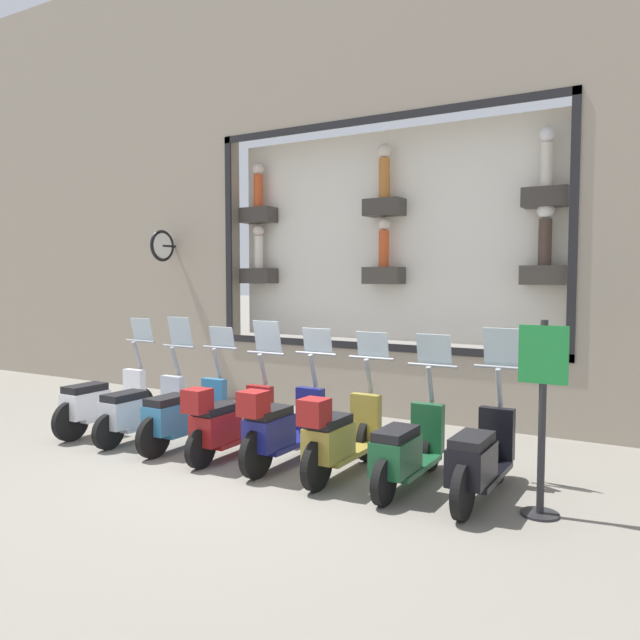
{
  "coord_description": "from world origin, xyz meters",
  "views": [
    {
      "loc": [
        -5.79,
        -4.36,
        2.26
      ],
      "look_at": [
        1.79,
        0.09,
        1.67
      ],
      "focal_mm": 35.0,
      "sensor_mm": 36.0,
      "label": 1
    }
  ],
  "objects_px": {
    "scooter_red_4": "(227,421)",
    "scooter_silver_6": "(140,410)",
    "scooter_white_7": "(101,403)",
    "shop_sign_post": "(542,410)",
    "scooter_green_1": "(406,450)",
    "scooter_navy_3": "(280,427)",
    "scooter_teal_5": "(183,415)",
    "scooter_black_0": "(480,458)",
    "scooter_olive_2": "(339,436)"
  },
  "relations": [
    {
      "from": "scooter_red_4",
      "to": "scooter_silver_6",
      "type": "xyz_separation_m",
      "value": [
        0.06,
        1.59,
        -0.04
      ]
    },
    {
      "from": "scooter_silver_6",
      "to": "scooter_white_7",
      "type": "relative_size",
      "value": 0.99
    },
    {
      "from": "shop_sign_post",
      "to": "scooter_green_1",
      "type": "bearing_deg",
      "value": 87.6
    },
    {
      "from": "scooter_navy_3",
      "to": "scooter_teal_5",
      "type": "distance_m",
      "value": 1.6
    },
    {
      "from": "scooter_green_1",
      "to": "scooter_red_4",
      "type": "height_order",
      "value": "scooter_red_4"
    },
    {
      "from": "scooter_red_4",
      "to": "scooter_navy_3",
      "type": "bearing_deg",
      "value": -89.17
    },
    {
      "from": "scooter_black_0",
      "to": "scooter_olive_2",
      "type": "bearing_deg",
      "value": 92.2
    },
    {
      "from": "scooter_navy_3",
      "to": "scooter_red_4",
      "type": "relative_size",
      "value": 1.01
    },
    {
      "from": "scooter_navy_3",
      "to": "scooter_teal_5",
      "type": "xyz_separation_m",
      "value": [
        0.05,
        1.59,
        -0.05
      ]
    },
    {
      "from": "scooter_black_0",
      "to": "scooter_silver_6",
      "type": "xyz_separation_m",
      "value": [
        -0.01,
        4.78,
        -0.02
      ]
    },
    {
      "from": "scooter_green_1",
      "to": "scooter_silver_6",
      "type": "bearing_deg",
      "value": 89.96
    },
    {
      "from": "scooter_red_4",
      "to": "shop_sign_post",
      "type": "xyz_separation_m",
      "value": [
        0.0,
        -3.79,
        0.55
      ]
    },
    {
      "from": "scooter_green_1",
      "to": "scooter_teal_5",
      "type": "relative_size",
      "value": 0.99
    },
    {
      "from": "scooter_olive_2",
      "to": "scooter_red_4",
      "type": "relative_size",
      "value": 1.01
    },
    {
      "from": "scooter_red_4",
      "to": "scooter_olive_2",
      "type": "bearing_deg",
      "value": -89.68
    },
    {
      "from": "scooter_olive_2",
      "to": "scooter_silver_6",
      "type": "distance_m",
      "value": 3.19
    },
    {
      "from": "scooter_red_4",
      "to": "scooter_teal_5",
      "type": "relative_size",
      "value": 0.99
    },
    {
      "from": "scooter_navy_3",
      "to": "scooter_green_1",
      "type": "bearing_deg",
      "value": -88.2
    },
    {
      "from": "scooter_green_1",
      "to": "scooter_navy_3",
      "type": "height_order",
      "value": "scooter_navy_3"
    },
    {
      "from": "scooter_navy_3",
      "to": "scooter_red_4",
      "type": "distance_m",
      "value": 0.8
    },
    {
      "from": "scooter_red_4",
      "to": "scooter_silver_6",
      "type": "distance_m",
      "value": 1.6
    },
    {
      "from": "scooter_black_0",
      "to": "shop_sign_post",
      "type": "relative_size",
      "value": 0.97
    },
    {
      "from": "scooter_olive_2",
      "to": "scooter_silver_6",
      "type": "height_order",
      "value": "scooter_silver_6"
    },
    {
      "from": "scooter_green_1",
      "to": "shop_sign_post",
      "type": "distance_m",
      "value": 1.52
    },
    {
      "from": "scooter_green_1",
      "to": "scooter_red_4",
      "type": "xyz_separation_m",
      "value": [
        -0.06,
        2.39,
        0.04
      ]
    },
    {
      "from": "scooter_teal_5",
      "to": "scooter_red_4",
      "type": "bearing_deg",
      "value": -94.67
    },
    {
      "from": "scooter_silver_6",
      "to": "scooter_teal_5",
      "type": "bearing_deg",
      "value": -89.94
    },
    {
      "from": "scooter_olive_2",
      "to": "scooter_silver_6",
      "type": "xyz_separation_m",
      "value": [
        0.06,
        3.19,
        -0.06
      ]
    },
    {
      "from": "scooter_green_1",
      "to": "scooter_olive_2",
      "type": "bearing_deg",
      "value": 93.78
    },
    {
      "from": "scooter_green_1",
      "to": "scooter_teal_5",
      "type": "xyz_separation_m",
      "value": [
        0.0,
        3.19,
        0.02
      ]
    },
    {
      "from": "scooter_black_0",
      "to": "scooter_silver_6",
      "type": "height_order",
      "value": "scooter_black_0"
    },
    {
      "from": "scooter_black_0",
      "to": "scooter_red_4",
      "type": "height_order",
      "value": "scooter_black_0"
    },
    {
      "from": "scooter_red_4",
      "to": "scooter_silver_6",
      "type": "relative_size",
      "value": 1.0
    },
    {
      "from": "scooter_teal_5",
      "to": "scooter_white_7",
      "type": "height_order",
      "value": "scooter_white_7"
    },
    {
      "from": "scooter_black_0",
      "to": "scooter_teal_5",
      "type": "bearing_deg",
      "value": 90.07
    },
    {
      "from": "scooter_navy_3",
      "to": "scooter_black_0",
      "type": "bearing_deg",
      "value": -88.6
    },
    {
      "from": "scooter_teal_5",
      "to": "scooter_silver_6",
      "type": "distance_m",
      "value": 0.8
    },
    {
      "from": "scooter_teal_5",
      "to": "shop_sign_post",
      "type": "distance_m",
      "value": 4.62
    },
    {
      "from": "scooter_green_1",
      "to": "scooter_white_7",
      "type": "height_order",
      "value": "scooter_white_7"
    },
    {
      "from": "scooter_olive_2",
      "to": "scooter_white_7",
      "type": "height_order",
      "value": "scooter_white_7"
    },
    {
      "from": "scooter_navy_3",
      "to": "scooter_silver_6",
      "type": "height_order",
      "value": "scooter_silver_6"
    },
    {
      "from": "scooter_teal_5",
      "to": "scooter_olive_2",
      "type": "bearing_deg",
      "value": -91.35
    },
    {
      "from": "scooter_olive_2",
      "to": "scooter_navy_3",
      "type": "height_order",
      "value": "scooter_navy_3"
    },
    {
      "from": "scooter_black_0",
      "to": "scooter_green_1",
      "type": "relative_size",
      "value": 1.01
    },
    {
      "from": "scooter_red_4",
      "to": "scooter_teal_5",
      "type": "xyz_separation_m",
      "value": [
        0.07,
        0.8,
        -0.03
      ]
    },
    {
      "from": "scooter_silver_6",
      "to": "scooter_white_7",
      "type": "distance_m",
      "value": 0.8
    },
    {
      "from": "scooter_olive_2",
      "to": "scooter_teal_5",
      "type": "height_order",
      "value": "scooter_olive_2"
    },
    {
      "from": "scooter_green_1",
      "to": "scooter_olive_2",
      "type": "xyz_separation_m",
      "value": [
        -0.05,
        0.8,
        0.06
      ]
    },
    {
      "from": "scooter_black_0",
      "to": "scooter_teal_5",
      "type": "distance_m",
      "value": 3.99
    },
    {
      "from": "scooter_green_1",
      "to": "scooter_navy_3",
      "type": "relative_size",
      "value": 0.99
    }
  ]
}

